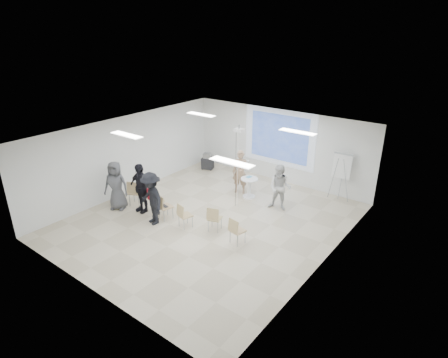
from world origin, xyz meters
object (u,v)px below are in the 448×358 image
Objects in this scene: chair_far_left at (135,191)px; audience_left at (140,184)px; chair_left_inner at (163,205)px; player_left at (240,169)px; player_right at (280,185)px; chair_right_far at (236,229)px; chair_right_inner at (214,217)px; audience_mid at (151,195)px; chair_left_mid at (156,200)px; chair_center at (183,214)px; audience_outer at (116,183)px; laptop at (166,206)px; av_cart at (208,162)px; pedestal_table at (249,186)px; flipchart_easel at (342,166)px.

chair_far_left is 0.73m from audience_left.
chair_left_inner is 0.44× the size of audience_left.
player_left is 1.05× the size of player_right.
player_left is 3.76m from chair_right_far.
player_left is at bearing 134.22° from chair_right_far.
chair_right_inner is (1.83, 0.42, -0.03)m from chair_left_inner.
chair_left_inner is 2.82m from chair_right_far.
player_right is 0.91× the size of audience_mid.
chair_left_mid is (1.03, 0.06, -0.06)m from chair_far_left.
chair_center is 2.88m from audience_outer.
audience_mid is (0.47, -0.58, 0.52)m from chair_left_mid.
chair_left_mid is at bearing -152.25° from player_right.
chair_left_mid is at bearing -167.98° from chair_right_far.
chair_far_left is at bearing 166.99° from audience_left.
audience_left is (0.55, -0.15, 0.46)m from chair_far_left.
laptop is (0.59, -0.09, -0.01)m from chair_left_mid.
chair_left_mid is at bearing -3.47° from audience_outer.
audience_left is at bearing 19.55° from laptop.
chair_left_mid is 3.39m from chair_right_far.
av_cart is (-4.56, 1.53, -0.58)m from player_right.
player_right is at bearing 9.09° from audience_outer.
pedestal_table is 1.48m from player_right.
chair_left_inner reaches higher than chair_center.
audience_left is (-1.07, -0.12, 0.53)m from laptop.
chair_right_inner is 3.85m from audience_outer.
pedestal_table is at bearing 128.13° from chair_right_far.
audience_mid is at bearing -142.48° from player_right.
audience_mid reaches higher than pedestal_table.
chair_center is 1.92m from chair_right_far.
player_right reaches higher than chair_far_left.
chair_left_inner is at bearing -131.88° from flipchart_easel.
pedestal_table is at bearing 20.70° from audience_outer.
chair_far_left reaches higher than chair_left_mid.
chair_left_mid is 0.93× the size of chair_left_inner.
audience_outer is (-2.80, -0.41, 0.49)m from chair_center.
player_left reaches higher than chair_right_inner.
audience_mid is at bearing -89.45° from av_cart.
audience_left is at bearing -3.20° from audience_outer.
player_right reaches higher than pedestal_table.
av_cart is (-3.70, 4.13, -0.16)m from chair_right_inner.
chair_left_inner is at bearing 92.68° from laptop.
chair_center is at bearing -173.97° from chair_right_inner.
av_cart is (-0.26, 4.42, -0.22)m from chair_far_left.
player_right is at bearing 103.45° from chair_right_far.
player_right is 4.41m from audience_mid.
flipchart_easel is at bearing 46.30° from chair_right_inner.
audience_outer is 5.00m from av_cart.
chair_right_far is at bearing -163.76° from laptop.
laptop is 0.45× the size of av_cart.
av_cart is at bearing 132.81° from player_left.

